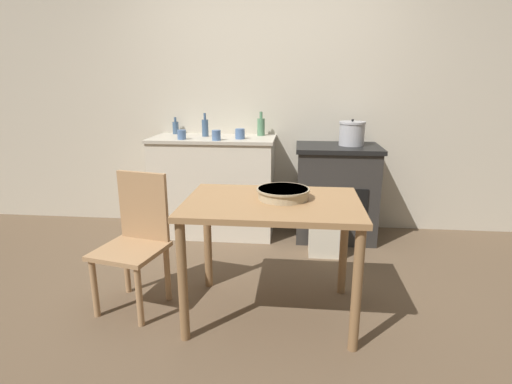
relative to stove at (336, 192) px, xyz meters
name	(u,v)px	position (x,y,z in m)	size (l,w,h in m)	color
ground_plane	(248,298)	(-0.69, -1.26, -0.45)	(14.00, 14.00, 0.00)	brown
wall_back	(267,102)	(-0.69, 0.32, 0.83)	(8.00, 0.07, 2.55)	beige
counter_cabinet	(215,186)	(-1.18, 0.00, 0.03)	(1.18, 0.60, 0.96)	beige
stove	(336,192)	(0.00, 0.00, 0.00)	(0.77, 0.61, 0.89)	#2D2B28
work_table	(272,218)	(-0.52, -1.44, 0.20)	(1.06, 0.74, 0.77)	#997047
chair	(136,238)	(-1.42, -1.39, 0.02)	(0.48, 0.48, 0.89)	#A87F56
flour_sack	(326,237)	(-0.11, -0.46, -0.29)	(0.30, 0.21, 0.32)	beige
stock_pot	(352,133)	(0.12, 0.02, 0.56)	(0.24, 0.24, 0.24)	#A8A8AD
mixing_bowl_large	(283,193)	(-0.46, -1.38, 0.35)	(0.33, 0.33, 0.07)	tan
bottle_far_left	(261,126)	(-0.74, 0.17, 0.60)	(0.07, 0.07, 0.23)	#517F5B
bottle_left	(176,127)	(-1.61, 0.22, 0.57)	(0.06, 0.06, 0.17)	#3D5675
bottle_mid_left	(205,127)	(-1.27, 0.05, 0.59)	(0.06, 0.06, 0.22)	#3D5675
cup_center_left	(216,135)	(-1.10, -0.22, 0.55)	(0.08, 0.08, 0.09)	#4C6B99
cup_center	(182,135)	(-1.43, -0.18, 0.55)	(0.08, 0.08, 0.09)	#4C6B99
cup_center_right	(240,134)	(-0.91, -0.10, 0.55)	(0.09, 0.09, 0.09)	#4C6B99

